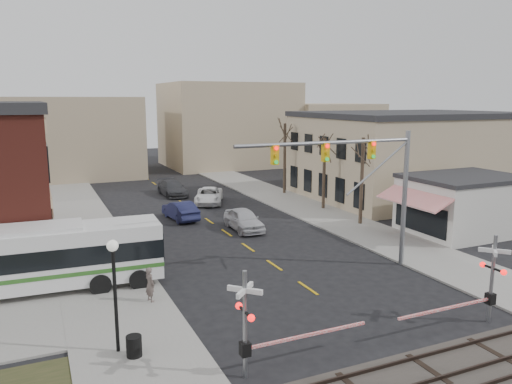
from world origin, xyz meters
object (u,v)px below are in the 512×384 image
at_px(traffic_signal_mast, 364,172).
at_px(car_a, 244,220).
at_px(street_lamp, 114,273).
at_px(trash_bin, 134,346).
at_px(rr_crossing_east, 485,281).
at_px(pedestrian_near, 150,284).
at_px(car_d, 172,188).
at_px(pedestrian_far, 68,269).
at_px(rr_crossing_west, 256,324).
at_px(car_b, 180,210).
at_px(car_c, 209,196).
at_px(transit_bus, 30,259).

height_order(traffic_signal_mast, car_a, traffic_signal_mast).
bearing_deg(street_lamp, trash_bin, -51.98).
bearing_deg(traffic_signal_mast, rr_crossing_east, -83.96).
distance_m(car_a, pedestrian_near, 14.40).
xyz_separation_m(car_d, pedestrian_far, (-11.52, -22.57, 0.25)).
distance_m(rr_crossing_west, rr_crossing_east, 10.81).
bearing_deg(car_b, pedestrian_far, 46.22).
xyz_separation_m(rr_crossing_east, pedestrian_near, (-12.88, 8.21, -0.99)).
distance_m(rr_crossing_east, car_c, 29.60).
bearing_deg(street_lamp, pedestrian_near, 62.99).
distance_m(traffic_signal_mast, pedestrian_far, 16.78).
bearing_deg(traffic_signal_mast, pedestrian_far, 164.69).
xyz_separation_m(car_c, pedestrian_far, (-13.69, -17.37, 0.27)).
distance_m(street_lamp, car_b, 22.14).
distance_m(transit_bus, car_d, 26.42).
xyz_separation_m(rr_crossing_west, street_lamp, (-4.30, 3.57, 1.34)).
bearing_deg(rr_crossing_west, transit_bus, 122.27).
relative_size(traffic_signal_mast, rr_crossing_east, 1.94).
bearing_deg(car_c, pedestrian_near, -93.00).
relative_size(traffic_signal_mast, car_d, 2.08).
height_order(traffic_signal_mast, rr_crossing_west, traffic_signal_mast).
distance_m(trash_bin, car_d, 32.93).
bearing_deg(car_a, car_c, 87.15).
bearing_deg(trash_bin, rr_crossing_east, -12.38).
distance_m(car_b, car_c, 6.71).
bearing_deg(rr_crossing_west, car_b, 80.72).
bearing_deg(pedestrian_near, car_b, -39.82).
xyz_separation_m(car_b, pedestrian_near, (-5.99, -16.04, 0.21)).
bearing_deg(trash_bin, car_c, 65.52).
relative_size(traffic_signal_mast, car_c, 2.05).
xyz_separation_m(rr_crossing_east, car_a, (-3.41, 19.05, -1.16)).
bearing_deg(street_lamp, rr_crossing_west, -39.72).
distance_m(transit_bus, car_c, 23.46).
distance_m(car_b, car_d, 10.60).
relative_size(rr_crossing_west, car_c, 1.06).
relative_size(pedestrian_near, pedestrian_far, 0.97).
bearing_deg(transit_bus, traffic_signal_mast, -13.07).
xyz_separation_m(street_lamp, trash_bin, (0.51, -0.65, -2.79)).
distance_m(rr_crossing_west, street_lamp, 5.75).
bearing_deg(pedestrian_far, rr_crossing_west, -95.37).
distance_m(transit_bus, street_lamp, 8.66).
height_order(traffic_signal_mast, trash_bin, traffic_signal_mast).
height_order(transit_bus, trash_bin, transit_bus).
xyz_separation_m(transit_bus, rr_crossing_west, (7.30, -11.56, 0.09)).
xyz_separation_m(transit_bus, car_d, (13.29, 22.81, -1.12)).
xyz_separation_m(rr_crossing_west, pedestrian_far, (-5.53, 11.80, -0.96)).
height_order(car_d, pedestrian_near, pedestrian_near).
bearing_deg(pedestrian_far, car_c, 21.26).
relative_size(car_c, car_d, 1.01).
height_order(trash_bin, car_c, car_c).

